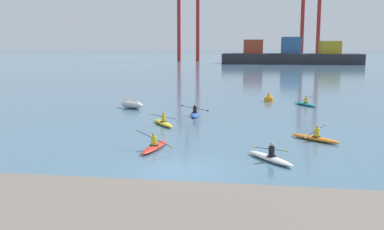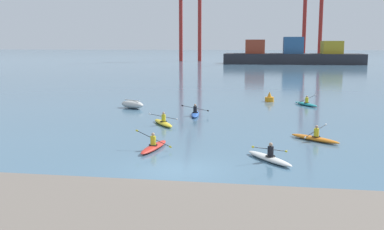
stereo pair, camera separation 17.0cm
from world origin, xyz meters
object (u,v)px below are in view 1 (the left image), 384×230
object	(u,v)px
container_barge	(291,55)
gantry_crane_west_mid	(311,9)
channel_buoy	(269,98)
capsized_dinghy	(132,104)
kayak_white	(270,158)
kayak_red	(155,146)
kayak_orange	(315,138)
gantry_crane_west	(188,10)
kayak_yellow	(163,123)
kayak_blue	(195,113)
kayak_teal	(305,104)

from	to	relation	value
container_barge	gantry_crane_west_mid	world-z (taller)	gantry_crane_west_mid
gantry_crane_west_mid	channel_buoy	xyz separation A→B (m)	(-13.88, -103.39, -16.22)
container_barge	capsized_dinghy	distance (m)	97.48
channel_buoy	kayak_white	xyz separation A→B (m)	(-0.18, -23.58, -0.19)
channel_buoy	kayak_red	world-z (taller)	kayak_red
kayak_orange	capsized_dinghy	bearing A→B (deg)	142.06
gantry_crane_west	kayak_yellow	world-z (taller)	gantry_crane_west
channel_buoy	kayak_blue	size ratio (longest dim) A/B	0.29
kayak_teal	kayak_white	xyz separation A→B (m)	(-3.57, -21.17, 0.00)
capsized_dinghy	channel_buoy	bearing A→B (deg)	29.07
kayak_red	kayak_blue	size ratio (longest dim) A/B	1.00
gantry_crane_west_mid	kayak_white	world-z (taller)	gantry_crane_west_mid
gantry_crane_west	gantry_crane_west_mid	xyz separation A→B (m)	(39.17, 0.00, -0.19)
kayak_yellow	channel_buoy	bearing A→B (deg)	62.42
container_barge	kayak_blue	size ratio (longest dim) A/B	11.37
gantry_crane_west	kayak_red	bearing A→B (deg)	-81.45
kayak_orange	kayak_white	size ratio (longest dim) A/B	0.96
kayak_red	kayak_blue	bearing A→B (deg)	87.93
capsized_dinghy	kayak_yellow	xyz separation A→B (m)	(4.62, -7.78, -0.18)
capsized_dinghy	kayak_teal	bearing A→B (deg)	15.72
kayak_teal	kayak_orange	size ratio (longest dim) A/B	1.09
channel_buoy	kayak_blue	xyz separation A→B (m)	(-6.01, -10.00, -0.19)
kayak_red	kayak_yellow	size ratio (longest dim) A/B	1.08
kayak_yellow	kayak_red	bearing A→B (deg)	-81.09
kayak_red	kayak_teal	xyz separation A→B (m)	(9.83, 19.66, -0.00)
container_barge	kayak_red	xyz separation A→B (m)	(-13.61, -110.77, -2.32)
container_barge	kayak_yellow	size ratio (longest dim) A/B	12.23
container_barge	channel_buoy	xyz separation A→B (m)	(-7.17, -88.70, -2.13)
kayak_red	kayak_white	bearing A→B (deg)	-13.57
gantry_crane_west_mid	kayak_teal	bearing A→B (deg)	-95.66
gantry_crane_west_mid	kayak_white	bearing A→B (deg)	-96.32
kayak_white	kayak_orange	bearing A→B (deg)	62.41
gantry_crane_west	capsized_dinghy	world-z (taller)	gantry_crane_west
kayak_white	gantry_crane_west_mid	bearing A→B (deg)	83.68
kayak_teal	kayak_orange	bearing A→B (deg)	-92.99
kayak_red	kayak_white	xyz separation A→B (m)	(6.26, -1.51, 0.00)
kayak_teal	gantry_crane_west	bearing A→B (deg)	105.17
channel_buoy	kayak_orange	distance (m)	18.52
gantry_crane_west	gantry_crane_west_mid	size ratio (longest dim) A/B	1.00
capsized_dinghy	kayak_red	size ratio (longest dim) A/B	0.81
gantry_crane_west	kayak_orange	world-z (taller)	gantry_crane_west
container_barge	kayak_teal	distance (m)	91.21
kayak_blue	kayak_white	size ratio (longest dim) A/B	1.12
kayak_red	kayak_blue	xyz separation A→B (m)	(0.44, 12.07, 0.00)
kayak_yellow	kayak_teal	bearing A→B (deg)	47.88
capsized_dinghy	kayak_white	world-z (taller)	kayak_white
kayak_orange	gantry_crane_west_mid	bearing A→B (deg)	84.69
gantry_crane_west	channel_buoy	distance (m)	107.70
kayak_yellow	kayak_blue	world-z (taller)	same
kayak_orange	container_barge	bearing A→B (deg)	87.54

